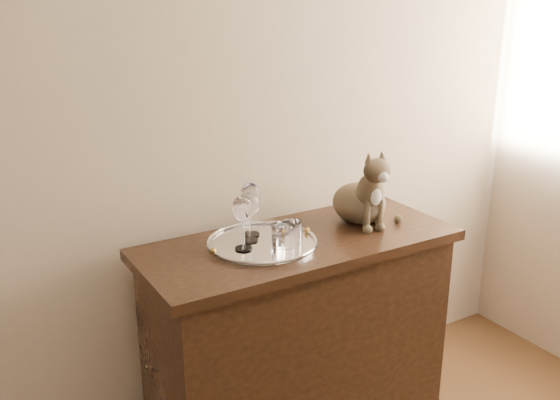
% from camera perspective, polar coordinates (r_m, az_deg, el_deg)
% --- Properties ---
extents(wall_back, '(4.00, 0.10, 2.70)m').
position_cam_1_polar(wall_back, '(2.21, -15.97, 8.19)').
color(wall_back, '#C1AC90').
rests_on(wall_back, ground).
extents(sideboard, '(1.20, 0.50, 0.85)m').
position_cam_1_polar(sideboard, '(2.50, 1.67, -12.65)').
color(sideboard, black).
rests_on(sideboard, ground).
extents(tray, '(0.40, 0.40, 0.01)m').
position_cam_1_polar(tray, '(2.26, -1.62, -4.02)').
color(tray, silver).
rests_on(tray, sideboard).
extents(wine_glass_b, '(0.08, 0.08, 0.20)m').
position_cam_1_polar(wine_glass_b, '(2.30, -2.69, -0.84)').
color(wine_glass_b, silver).
rests_on(wine_glass_b, tray).
extents(wine_glass_c, '(0.08, 0.08, 0.20)m').
position_cam_1_polar(wine_glass_c, '(2.17, -3.39, -2.08)').
color(wine_glass_c, white).
rests_on(wine_glass_c, tray).
extents(wine_glass_d, '(0.07, 0.07, 0.18)m').
position_cam_1_polar(wine_glass_d, '(2.24, -2.78, -1.57)').
color(wine_glass_d, silver).
rests_on(wine_glass_d, tray).
extents(tumbler_a, '(0.08, 0.08, 0.09)m').
position_cam_1_polar(tumbler_a, '(2.23, 1.04, -3.05)').
color(tumbler_a, white).
rests_on(tumbler_a, tray).
extents(tumbler_b, '(0.08, 0.08, 0.09)m').
position_cam_1_polar(tumbler_b, '(2.18, 0.30, -3.48)').
color(tumbler_b, white).
rests_on(tumbler_b, tray).
extents(cat, '(0.34, 0.32, 0.31)m').
position_cam_1_polar(cat, '(2.46, 7.31, 1.43)').
color(cat, brown).
rests_on(cat, sideboard).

